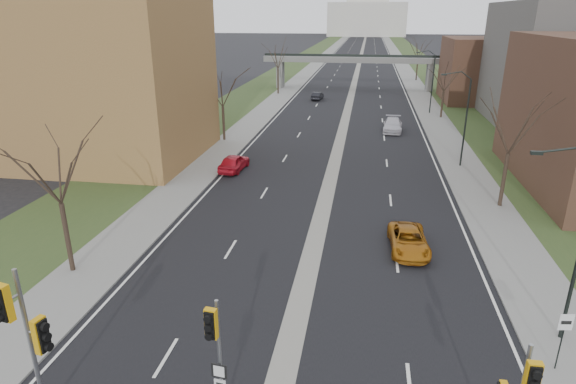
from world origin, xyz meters
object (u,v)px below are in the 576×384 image
(car_left_far, at_px, (318,96))
(car_right_near, at_px, (409,240))
(speed_limit_sign, at_px, (563,332))
(car_right_mid, at_px, (393,125))
(signal_pole_left, at_px, (25,328))
(signal_pole_median, at_px, (215,344))
(car_left_near, at_px, (234,162))

(car_left_far, distance_m, car_right_near, 54.62)
(speed_limit_sign, bearing_deg, car_right_mid, 88.27)
(signal_pole_left, xyz_separation_m, signal_pole_median, (6.25, 0.76, -0.44))
(car_left_near, bearing_deg, car_left_far, -90.19)
(car_left_near, relative_size, car_left_far, 1.15)
(car_right_mid, bearing_deg, car_left_far, 121.45)
(car_left_near, height_order, car_right_near, car_left_near)
(signal_pole_left, height_order, car_right_mid, signal_pole_left)
(signal_pole_left, relative_size, speed_limit_sign, 2.28)
(signal_pole_median, xyz_separation_m, car_left_far, (-3.67, 68.14, -2.77))
(car_right_mid, bearing_deg, signal_pole_median, -96.16)
(car_left_far, relative_size, car_right_near, 0.83)
(car_left_far, height_order, car_right_near, car_right_near)
(signal_pole_median, bearing_deg, car_right_mid, 86.89)
(signal_pole_left, height_order, speed_limit_sign, signal_pole_left)
(speed_limit_sign, bearing_deg, car_left_far, 96.13)
(signal_pole_median, relative_size, car_left_far, 1.24)
(signal_pole_left, bearing_deg, car_right_mid, 85.85)
(speed_limit_sign, xyz_separation_m, car_left_near, (-19.83, 23.63, -1.13))
(car_right_mid, bearing_deg, car_right_near, -87.28)
(signal_pole_median, bearing_deg, car_left_far, 99.43)
(signal_pole_left, distance_m, signal_pole_median, 6.31)
(car_left_far, xyz_separation_m, car_right_mid, (11.45, -21.40, 0.14))
(speed_limit_sign, distance_m, car_left_near, 30.87)
(signal_pole_left, bearing_deg, car_left_far, 100.16)
(signal_pole_median, bearing_deg, car_right_near, 69.37)
(car_left_near, distance_m, car_left_far, 39.89)
(signal_pole_left, bearing_deg, speed_limit_sign, 28.65)
(speed_limit_sign, distance_m, car_left_far, 65.43)
(signal_pole_median, height_order, speed_limit_sign, signal_pole_median)
(car_right_near, bearing_deg, signal_pole_median, -120.08)
(signal_pole_left, xyz_separation_m, car_right_near, (13.71, 15.42, -3.19))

